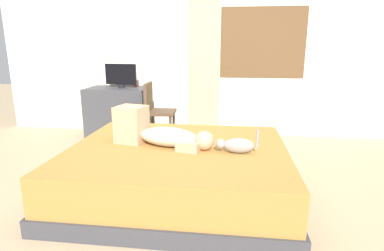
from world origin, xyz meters
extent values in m
plane|color=tan|center=(0.00, 0.00, 0.00)|extent=(16.00, 16.00, 0.00)
cube|color=beige|center=(0.00, 2.40, 1.45)|extent=(6.40, 0.12, 2.90)
cube|color=brown|center=(0.87, 2.33, 1.39)|extent=(1.22, 0.02, 1.00)
cube|color=white|center=(0.87, 2.33, 1.39)|extent=(1.14, 0.02, 0.92)
cube|color=#38383D|center=(-0.02, 0.19, 0.07)|extent=(1.99, 1.72, 0.14)
cube|color=olive|center=(-0.02, 0.19, 0.30)|extent=(1.93, 1.67, 0.32)
ellipsoid|color=#CCB299|center=(-0.11, 0.20, 0.54)|extent=(0.60, 0.38, 0.17)
sphere|color=tan|center=(0.22, 0.13, 0.54)|extent=(0.17, 0.17, 0.17)
cube|color=tan|center=(-0.48, 0.29, 0.63)|extent=(0.31, 0.29, 0.34)
cube|color=tan|center=(0.11, 0.15, 0.50)|extent=(0.26, 0.32, 0.08)
ellipsoid|color=gray|center=(0.52, 0.08, 0.52)|extent=(0.26, 0.11, 0.13)
sphere|color=gray|center=(0.37, 0.08, 0.53)|extent=(0.08, 0.08, 0.08)
cylinder|color=gray|center=(0.67, 0.08, 0.59)|extent=(0.02, 0.02, 0.16)
cube|color=#38383D|center=(-1.24, 2.00, 0.37)|extent=(0.90, 0.56, 0.74)
cylinder|color=black|center=(-1.18, 2.00, 0.77)|extent=(0.10, 0.10, 0.05)
cube|color=black|center=(-1.18, 2.00, 0.94)|extent=(0.48, 0.08, 0.30)
cylinder|color=#B23D38|center=(-1.03, 2.22, 0.78)|extent=(0.07, 0.07, 0.09)
cylinder|color=#4C3828|center=(-0.36, 1.82, 0.22)|extent=(0.04, 0.04, 0.44)
cylinder|color=#4C3828|center=(-0.35, 1.52, 0.22)|extent=(0.04, 0.04, 0.44)
cylinder|color=#4C3828|center=(-0.67, 1.81, 0.22)|extent=(0.04, 0.04, 0.44)
cylinder|color=#4C3828|center=(-0.66, 1.51, 0.22)|extent=(0.04, 0.04, 0.44)
cube|color=#4C3828|center=(-0.51, 1.66, 0.46)|extent=(0.39, 0.39, 0.04)
cube|color=#4C3828|center=(-0.68, 1.66, 0.67)|extent=(0.06, 0.38, 0.38)
cube|color=#ADCC75|center=(0.02, 2.28, 1.34)|extent=(0.44, 0.06, 2.69)
camera|label=1|loc=(0.45, -2.49, 1.34)|focal=29.54mm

